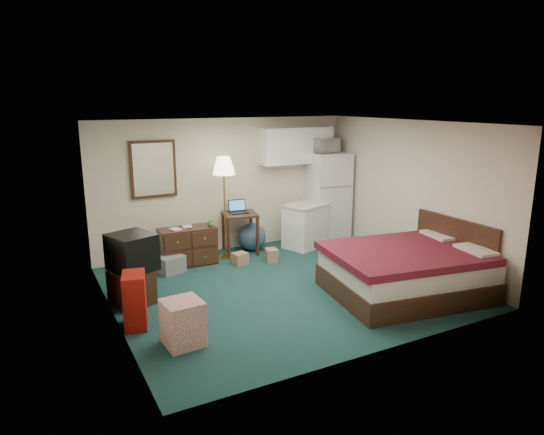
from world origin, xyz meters
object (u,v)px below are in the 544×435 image
dresser (188,246)px  tv_stand (132,287)px  bed (406,272)px  kitchen_counter (305,226)px  floor_lamp (225,208)px  desk (240,233)px  fridge (327,197)px  suitcase (135,300)px

dresser → tv_stand: (-1.23, -1.25, -0.09)m
bed → tv_stand: 3.98m
kitchen_counter → dresser: bearing=158.6°
floor_lamp → kitchen_counter: floor_lamp is taller
tv_stand → dresser: bearing=25.4°
dresser → desk: size_ratio=1.28×
desk → bed: bearing=-54.0°
fridge → tv_stand: bearing=-155.5°
suitcase → dresser: bearing=70.5°
desk → kitchen_counter: (1.26, -0.27, 0.03)m
kitchen_counter → fridge: (0.67, 0.24, 0.49)m
dresser → suitcase: 2.42m
suitcase → kitchen_counter: bearing=42.1°
fridge → tv_stand: (-4.27, -1.43, -0.66)m
floor_lamp → tv_stand: 2.44m
desk → tv_stand: size_ratio=1.44×
floor_lamp → suitcase: (-2.08, -2.04, -0.57)m
fridge → bed: bearing=-95.4°
tv_stand → suitcase: size_ratio=0.75×
dresser → desk: 1.12m
fridge → suitcase: size_ratio=2.54×
bed → suitcase: (-3.79, 0.79, 0.01)m
desk → bed: desk is taller
desk → bed: 3.29m
dresser → tv_stand: bearing=-133.6°
floor_lamp → tv_stand: (-1.96, -1.29, -0.69)m
dresser → bed: 3.71m
floor_lamp → fridge: size_ratio=1.03×
kitchen_counter → bed: (0.07, -2.74, -0.07)m
kitchen_counter → desk: bearing=148.1°
kitchen_counter → bed: bearing=-108.5°
kitchen_counter → bed: kitchen_counter is taller
kitchen_counter → tv_stand: 3.79m
kitchen_counter → suitcase: kitchen_counter is taller
floor_lamp → dresser: bearing=-177.0°
tv_stand → suitcase: suitcase is taller
kitchen_counter → fridge: 0.86m
kitchen_counter → tv_stand: (-3.60, -1.19, -0.17)m
bed → dresser: bearing=139.9°
dresser → kitchen_counter: kitchen_counter is taller
floor_lamp → suitcase: 2.97m
bed → tv_stand: size_ratio=4.08×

